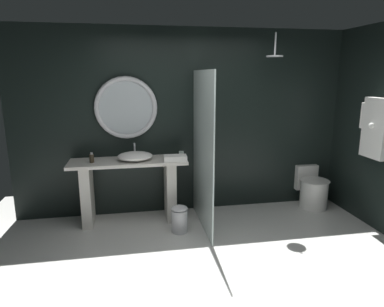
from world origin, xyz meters
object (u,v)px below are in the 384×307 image
tumbler_cup (181,155)px  soap_dispenser (92,158)px  rain_shower_head (275,54)px  hanging_bathrobe (377,126)px  toilet (311,189)px  waste_bin (179,219)px  vessel_sink (135,156)px  folded_hand_towel (175,158)px  round_wall_mirror (126,108)px

tumbler_cup → soap_dispenser: 1.18m
rain_shower_head → hanging_bathrobe: size_ratio=0.38×
hanging_bathrobe → toilet: 1.39m
tumbler_cup → rain_shower_head: size_ratio=0.32×
soap_dispenser → waste_bin: 1.37m
hanging_bathrobe → waste_bin: bearing=173.0°
waste_bin → hanging_bathrobe: bearing=-7.0°
vessel_sink → waste_bin: vessel_sink is taller
folded_hand_towel → toilet: bearing=5.3°
vessel_sink → waste_bin: 1.01m
round_wall_mirror → rain_shower_head: (1.95, -0.34, 0.70)m
tumbler_cup → hanging_bathrobe: hanging_bathrobe is taller
tumbler_cup → hanging_bathrobe: bearing=-17.7°
soap_dispenser → round_wall_mirror: size_ratio=0.16×
toilet → folded_hand_towel: folded_hand_towel is taller
vessel_sink → rain_shower_head: (1.86, -0.08, 1.31)m
vessel_sink → toilet: bearing=1.5°
soap_dispenser → rain_shower_head: size_ratio=0.43×
toilet → soap_dispenser: bearing=-178.4°
soap_dispenser → round_wall_mirror: round_wall_mirror is taller
tumbler_cup → hanging_bathrobe: (2.34, -0.74, 0.44)m
toilet → folded_hand_towel: (-2.11, -0.19, 0.62)m
vessel_sink → folded_hand_towel: 0.54m
vessel_sink → toilet: vessel_sink is taller
soap_dispenser → round_wall_mirror: bearing=30.7°
tumbler_cup → folded_hand_towel: size_ratio=0.33×
toilet → waste_bin: (-2.11, -0.52, -0.09)m
toilet → waste_bin: 2.17m
vessel_sink → folded_hand_towel: size_ratio=1.57×
soap_dispenser → toilet: soap_dispenser is taller
hanging_bathrobe → folded_hand_towel: 2.55m
soap_dispenser → rain_shower_head: (2.41, -0.06, 1.31)m
rain_shower_head → waste_bin: (-1.33, -0.36, -2.05)m
rain_shower_head → hanging_bathrobe: (1.10, -0.66, -0.88)m
hanging_bathrobe → toilet: hanging_bathrobe is taller
round_wall_mirror → folded_hand_towel: size_ratio=2.83×
round_wall_mirror → hanging_bathrobe: (3.05, -1.00, -0.18)m
round_wall_mirror → soap_dispenser: bearing=-149.3°
vessel_sink → soap_dispenser: bearing=-178.0°
tumbler_cup → rain_shower_head: 1.81m
tumbler_cup → soap_dispenser: (-1.18, -0.02, 0.01)m
hanging_bathrobe → waste_bin: 2.72m
folded_hand_towel → rain_shower_head: bearing=1.9°
tumbler_cup → folded_hand_towel: bearing=-128.9°
tumbler_cup → waste_bin: size_ratio=0.28×
rain_shower_head → tumbler_cup: bearing=176.3°
tumbler_cup → folded_hand_towel: 0.16m
tumbler_cup → soap_dispenser: size_ratio=0.74×
tumbler_cup → waste_bin: tumbler_cup is taller
vessel_sink → rain_shower_head: 2.27m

